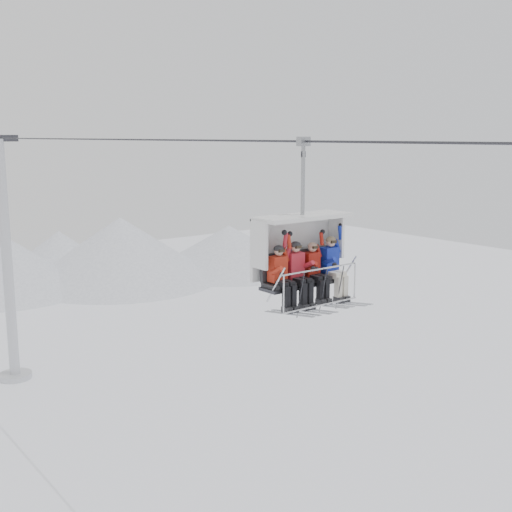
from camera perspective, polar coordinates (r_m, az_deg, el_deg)
lift_tower_right at (r=37.54m, az=-21.16°, el=-1.84°), size 2.00×1.80×13.48m
haul_cable at (r=16.83m, az=0.00°, el=10.20°), size 0.06×50.00×0.06m
chairlift_carrier at (r=15.77m, az=3.80°, el=0.68°), size 2.54×1.17×3.98m
skier_far_left at (r=15.10m, az=2.21°, el=-1.66°), size 0.41×1.69×1.65m
skier_center_left at (r=15.44m, az=3.70°, el=-1.33°), size 0.43×1.69×1.70m
skier_center_right at (r=15.80m, az=5.21°, el=-1.21°), size 0.40×1.69×1.59m
skier_far_right at (r=16.23m, az=6.80°, el=-0.78°), size 0.44×1.69×1.72m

